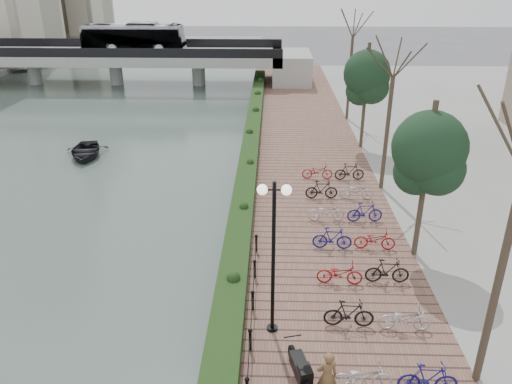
{
  "coord_description": "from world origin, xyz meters",
  "views": [
    {
      "loc": [
        1.98,
        -9.24,
        11.29
      ],
      "look_at": [
        1.3,
        11.78,
        2.0
      ],
      "focal_mm": 35.0,
      "sensor_mm": 36.0,
      "label": 1
    }
  ],
  "objects_px": {
    "boat": "(85,151)",
    "motorcycle": "(300,367)",
    "lamppost": "(274,228)",
    "pedestrian": "(327,376)"
  },
  "relations": [
    {
      "from": "boat",
      "to": "motorcycle",
      "type": "bearing_deg",
      "value": -68.66
    },
    {
      "from": "pedestrian",
      "to": "boat",
      "type": "bearing_deg",
      "value": -65.1
    },
    {
      "from": "lamppost",
      "to": "pedestrian",
      "type": "height_order",
      "value": "lamppost"
    },
    {
      "from": "motorcycle",
      "to": "boat",
      "type": "xyz_separation_m",
      "value": [
        -13.23,
        19.97,
        -0.61
      ]
    },
    {
      "from": "motorcycle",
      "to": "boat",
      "type": "relative_size",
      "value": 0.44
    },
    {
      "from": "lamppost",
      "to": "motorcycle",
      "type": "relative_size",
      "value": 3.08
    },
    {
      "from": "pedestrian",
      "to": "boat",
      "type": "distance_m",
      "value": 24.86
    },
    {
      "from": "boat",
      "to": "lamppost",
      "type": "bearing_deg",
      "value": -67.07
    },
    {
      "from": "lamppost",
      "to": "boat",
      "type": "bearing_deg",
      "value": 125.14
    },
    {
      "from": "motorcycle",
      "to": "boat",
      "type": "bearing_deg",
      "value": 109.36
    }
  ]
}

